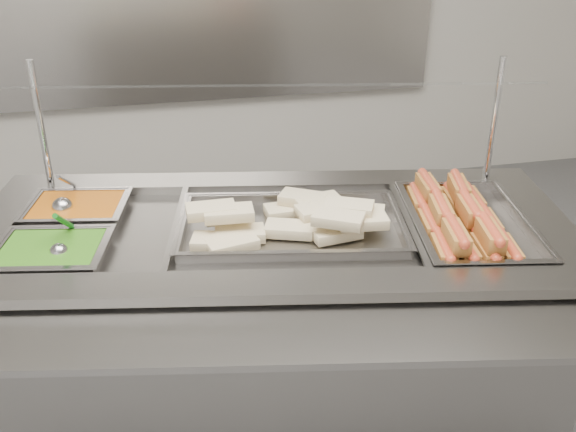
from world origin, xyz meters
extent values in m
cube|color=gray|center=(0.14, 0.42, 0.39)|extent=(1.73, 0.97, 0.79)
cube|color=gray|center=(0.08, 0.11, 0.80)|extent=(1.69, 0.43, 0.03)
cube|color=gray|center=(0.20, 0.73, 0.80)|extent=(1.69, 0.43, 0.03)
cube|color=gray|center=(0.92, 0.27, 0.80)|extent=(0.21, 0.53, 0.03)
cube|color=black|center=(0.14, 0.42, 0.70)|extent=(1.54, 0.78, 0.02)
cube|color=gray|center=(0.53, 0.35, 0.81)|extent=(0.11, 0.51, 0.01)
cube|color=gray|center=(-0.12, 0.47, 0.81)|extent=(0.11, 0.51, 0.01)
cube|color=gray|center=(0.06, -0.04, 0.77)|extent=(1.64, 0.53, 0.02)
cylinder|color=gray|center=(0.79, -0.07, 0.74)|extent=(0.07, 0.24, 0.02)
cylinder|color=silver|center=(-0.49, 0.84, 1.01)|extent=(0.02, 0.02, 0.40)
cylinder|color=silver|center=(0.89, 0.58, 1.01)|extent=(0.02, 0.02, 0.40)
cube|color=silver|center=(0.18, 0.60, 1.16)|extent=(1.52, 0.54, 0.08)
cube|color=#AB4609|center=(-0.41, 0.66, 0.78)|extent=(0.29, 0.24, 0.08)
cube|color=#1D610F|center=(-0.45, 0.40, 0.78)|extent=(0.29, 0.24, 0.08)
cube|color=brown|center=(0.56, 0.18, 0.80)|extent=(0.08, 0.14, 0.05)
cylinder|color=#BE4B22|center=(0.56, 0.18, 0.82)|extent=(0.06, 0.15, 0.03)
cube|color=brown|center=(0.59, 0.33, 0.80)|extent=(0.07, 0.14, 0.05)
cylinder|color=#BE4B22|center=(0.59, 0.33, 0.82)|extent=(0.06, 0.15, 0.03)
cube|color=brown|center=(0.62, 0.49, 0.80)|extent=(0.07, 0.14, 0.05)
cylinder|color=#BE4B22|center=(0.62, 0.49, 0.82)|extent=(0.06, 0.15, 0.03)
cube|color=brown|center=(0.61, 0.17, 0.80)|extent=(0.07, 0.14, 0.05)
cylinder|color=#BE4B22|center=(0.61, 0.17, 0.82)|extent=(0.05, 0.15, 0.03)
cube|color=brown|center=(0.64, 0.32, 0.80)|extent=(0.07, 0.14, 0.05)
cylinder|color=#BE4B22|center=(0.64, 0.32, 0.82)|extent=(0.05, 0.15, 0.03)
cube|color=brown|center=(0.67, 0.48, 0.80)|extent=(0.07, 0.14, 0.05)
cylinder|color=#BE4B22|center=(0.67, 0.48, 0.82)|extent=(0.05, 0.15, 0.03)
cube|color=brown|center=(0.67, 0.16, 0.80)|extent=(0.07, 0.14, 0.05)
cylinder|color=#BE4B22|center=(0.67, 0.16, 0.82)|extent=(0.05, 0.15, 0.03)
cube|color=brown|center=(0.70, 0.31, 0.80)|extent=(0.07, 0.14, 0.05)
cylinder|color=#BE4B22|center=(0.70, 0.31, 0.82)|extent=(0.06, 0.15, 0.03)
cube|color=brown|center=(0.73, 0.47, 0.80)|extent=(0.07, 0.14, 0.05)
cylinder|color=#BE4B22|center=(0.73, 0.47, 0.82)|extent=(0.05, 0.15, 0.03)
cube|color=brown|center=(0.73, 0.15, 0.80)|extent=(0.07, 0.14, 0.05)
cylinder|color=#BE4B22|center=(0.73, 0.15, 0.82)|extent=(0.06, 0.15, 0.03)
cube|color=brown|center=(0.76, 0.30, 0.80)|extent=(0.07, 0.14, 0.05)
cylinder|color=#BE4B22|center=(0.76, 0.30, 0.82)|extent=(0.06, 0.15, 0.03)
cube|color=brown|center=(0.79, 0.46, 0.80)|extent=(0.07, 0.14, 0.05)
cylinder|color=#BE4B22|center=(0.79, 0.46, 0.82)|extent=(0.06, 0.15, 0.03)
cube|color=brown|center=(0.59, 0.17, 0.84)|extent=(0.07, 0.14, 0.05)
cylinder|color=#BE4B22|center=(0.59, 0.17, 0.86)|extent=(0.06, 0.15, 0.03)
cube|color=brown|center=(0.61, 0.32, 0.84)|extent=(0.08, 0.14, 0.05)
cylinder|color=#BE4B22|center=(0.61, 0.32, 0.86)|extent=(0.06, 0.15, 0.03)
cube|color=brown|center=(0.65, 0.48, 0.84)|extent=(0.07, 0.14, 0.05)
cylinder|color=#BE4B22|center=(0.65, 0.48, 0.86)|extent=(0.05, 0.15, 0.03)
cube|color=brown|center=(0.68, 0.16, 0.84)|extent=(0.07, 0.14, 0.05)
cylinder|color=#BE4B22|center=(0.68, 0.16, 0.86)|extent=(0.06, 0.15, 0.03)
cube|color=brown|center=(0.69, 0.31, 0.84)|extent=(0.07, 0.14, 0.05)
cylinder|color=#BE4B22|center=(0.69, 0.31, 0.86)|extent=(0.06, 0.15, 0.03)
cube|color=brown|center=(0.74, 0.46, 0.84)|extent=(0.08, 0.14, 0.05)
cylinder|color=#BE4B22|center=(0.74, 0.46, 0.86)|extent=(0.07, 0.15, 0.03)
cube|color=#CDB489|center=(0.36, 0.44, 0.80)|extent=(0.16, 0.14, 0.03)
cube|color=#CDB489|center=(-0.02, 0.35, 0.81)|extent=(0.15, 0.11, 0.03)
cube|color=#CDB489|center=(0.21, 0.50, 0.80)|extent=(0.14, 0.08, 0.03)
cube|color=#CDB489|center=(0.31, 0.33, 0.81)|extent=(0.15, 0.10, 0.03)
cube|color=#CDB489|center=(0.38, 0.40, 0.80)|extent=(0.15, 0.11, 0.03)
cube|color=#CDB489|center=(0.19, 0.38, 0.81)|extent=(0.15, 0.12, 0.03)
cube|color=#CDB489|center=(0.02, 0.33, 0.81)|extent=(0.15, 0.10, 0.03)
cube|color=#CDB489|center=(0.05, 0.38, 0.81)|extent=(0.14, 0.09, 0.03)
cube|color=#CDB489|center=(0.26, 0.51, 0.83)|extent=(0.16, 0.14, 0.03)
cube|color=#CDB489|center=(0.30, 0.48, 0.83)|extent=(0.15, 0.10, 0.03)
cube|color=#CDB489|center=(0.29, 0.42, 0.83)|extent=(0.15, 0.10, 0.03)
cube|color=#CDB489|center=(0.03, 0.46, 0.83)|extent=(0.14, 0.08, 0.03)
cube|color=#CDB489|center=(0.38, 0.33, 0.84)|extent=(0.14, 0.09, 0.03)
cube|color=#CDB489|center=(0.39, 0.39, 0.83)|extent=(0.16, 0.13, 0.03)
cube|color=#CDB489|center=(0.35, 0.37, 0.86)|extent=(0.16, 0.13, 0.03)
cube|color=#CDB489|center=(0.02, 0.41, 0.86)|extent=(0.14, 0.09, 0.03)
cube|color=#CDB489|center=(-0.03, 0.43, 0.86)|extent=(0.14, 0.08, 0.03)
cube|color=#CDB489|center=(0.31, 0.31, 0.86)|extent=(0.16, 0.13, 0.03)
sphere|color=#B5B4BA|center=(-0.44, 0.65, 0.82)|extent=(0.06, 0.06, 0.06)
cylinder|color=#B5B4BA|center=(-0.43, 0.72, 0.87)|extent=(0.04, 0.14, 0.10)
sphere|color=#B5B4BA|center=(-0.43, 0.38, 0.81)|extent=(0.05, 0.05, 0.05)
cylinder|color=#126919|center=(-0.42, 0.45, 0.87)|extent=(0.04, 0.12, 0.10)
camera|label=1|loc=(-0.17, -1.17, 1.64)|focal=40.00mm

